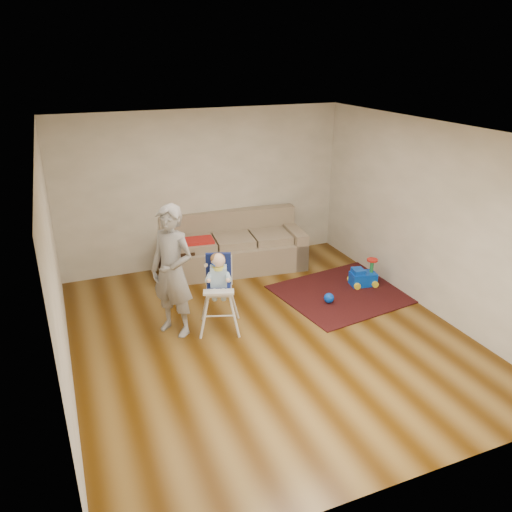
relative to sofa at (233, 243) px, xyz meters
name	(u,v)px	position (x,y,z in m)	size (l,w,h in m)	color
ground	(267,335)	(-0.35, -2.30, -0.47)	(5.50, 5.50, 0.00)	#472806
room_envelope	(252,191)	(-0.35, -1.77, 1.40)	(5.04, 5.52, 2.72)	beige
sofa	(233,243)	(0.00, 0.00, 0.00)	(2.54, 1.28, 0.94)	gray
side_table	(176,264)	(-1.03, -0.05, -0.21)	(0.52, 0.52, 0.52)	black
area_rug	(350,291)	(1.41, -1.60, -0.46)	(2.21, 1.66, 0.02)	black
ride_on_toy	(364,272)	(1.70, -1.49, -0.23)	(0.41, 0.29, 0.44)	blue
toy_ball	(329,298)	(0.88, -1.83, -0.38)	(0.16, 0.16, 0.16)	blue
high_chair	(219,293)	(-0.88, -1.89, 0.07)	(0.66, 0.66, 1.12)	silver
adult	(172,272)	(-1.46, -1.74, 0.42)	(0.65, 0.43, 1.79)	#98999B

